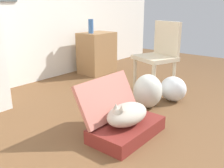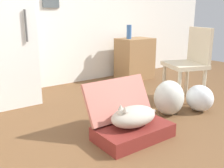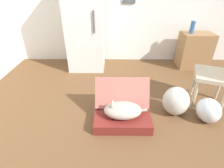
{
  "view_description": "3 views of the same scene",
  "coord_description": "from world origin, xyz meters",
  "px_view_note": "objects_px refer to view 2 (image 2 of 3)",
  "views": [
    {
      "loc": [
        -1.9,
        -1.01,
        1.11
      ],
      "look_at": [
        -0.12,
        0.44,
        0.39
      ],
      "focal_mm": 40.52,
      "sensor_mm": 36.0,
      "label": 1
    },
    {
      "loc": [
        -1.66,
        -1.44,
        1.08
      ],
      "look_at": [
        -0.29,
        0.44,
        0.44
      ],
      "focal_mm": 41.63,
      "sensor_mm": 36.0,
      "label": 2
    },
    {
      "loc": [
        -0.38,
        -1.43,
        1.5
      ],
      "look_at": [
        -0.4,
        0.61,
        0.29
      ],
      "focal_mm": 27.65,
      "sensor_mm": 36.0,
      "label": 3
    }
  ],
  "objects_px": {
    "plastic_bag_white": "(169,98)",
    "suitcase_base": "(133,132)",
    "plastic_bag_clear": "(200,98)",
    "side_table": "(135,58)",
    "cat": "(133,116)",
    "chair": "(190,61)",
    "refrigerator": "(1,33)",
    "vase_tall": "(129,32)"
  },
  "relations": [
    {
      "from": "cat",
      "to": "vase_tall",
      "type": "xyz_separation_m",
      "value": [
        1.34,
        1.69,
        0.58
      ]
    },
    {
      "from": "suitcase_base",
      "to": "chair",
      "type": "bearing_deg",
      "value": 17.86
    },
    {
      "from": "plastic_bag_white",
      "to": "refrigerator",
      "type": "xyz_separation_m",
      "value": [
        -1.32,
        1.44,
        0.67
      ]
    },
    {
      "from": "refrigerator",
      "to": "plastic_bag_white",
      "type": "bearing_deg",
      "value": -47.49
    },
    {
      "from": "suitcase_base",
      "to": "plastic_bag_clear",
      "type": "bearing_deg",
      "value": 4.39
    },
    {
      "from": "cat",
      "to": "plastic_bag_clear",
      "type": "height_order",
      "value": "cat"
    },
    {
      "from": "plastic_bag_white",
      "to": "refrigerator",
      "type": "relative_size",
      "value": 0.22
    },
    {
      "from": "suitcase_base",
      "to": "vase_tall",
      "type": "height_order",
      "value": "vase_tall"
    },
    {
      "from": "plastic_bag_white",
      "to": "plastic_bag_clear",
      "type": "relative_size",
      "value": 1.2
    },
    {
      "from": "side_table",
      "to": "chair",
      "type": "height_order",
      "value": "chair"
    },
    {
      "from": "cat",
      "to": "plastic_bag_white",
      "type": "height_order",
      "value": "plastic_bag_white"
    },
    {
      "from": "suitcase_base",
      "to": "chair",
      "type": "height_order",
      "value": "chair"
    },
    {
      "from": "suitcase_base",
      "to": "refrigerator",
      "type": "height_order",
      "value": "refrigerator"
    },
    {
      "from": "plastic_bag_clear",
      "to": "chair",
      "type": "relative_size",
      "value": 0.35
    },
    {
      "from": "cat",
      "to": "side_table",
      "type": "xyz_separation_m",
      "value": [
        1.49,
        1.7,
        0.13
      ]
    },
    {
      "from": "plastic_bag_clear",
      "to": "refrigerator",
      "type": "relative_size",
      "value": 0.19
    },
    {
      "from": "plastic_bag_white",
      "to": "chair",
      "type": "distance_m",
      "value": 0.67
    },
    {
      "from": "refrigerator",
      "to": "vase_tall",
      "type": "height_order",
      "value": "refrigerator"
    },
    {
      "from": "plastic_bag_clear",
      "to": "side_table",
      "type": "bearing_deg",
      "value": 75.24
    },
    {
      "from": "refrigerator",
      "to": "vase_tall",
      "type": "bearing_deg",
      "value": 1.17
    },
    {
      "from": "plastic_bag_white",
      "to": "refrigerator",
      "type": "distance_m",
      "value": 2.06
    },
    {
      "from": "suitcase_base",
      "to": "cat",
      "type": "xyz_separation_m",
      "value": [
        -0.01,
        0.0,
        0.15
      ]
    },
    {
      "from": "plastic_bag_clear",
      "to": "vase_tall",
      "type": "height_order",
      "value": "vase_tall"
    },
    {
      "from": "cat",
      "to": "vase_tall",
      "type": "height_order",
      "value": "vase_tall"
    },
    {
      "from": "side_table",
      "to": "plastic_bag_white",
      "type": "bearing_deg",
      "value": -118.04
    },
    {
      "from": "plastic_bag_white",
      "to": "plastic_bag_clear",
      "type": "distance_m",
      "value": 0.39
    },
    {
      "from": "suitcase_base",
      "to": "refrigerator",
      "type": "bearing_deg",
      "value": 110.91
    },
    {
      "from": "refrigerator",
      "to": "vase_tall",
      "type": "distance_m",
      "value": 1.97
    },
    {
      "from": "plastic_bag_white",
      "to": "side_table",
      "type": "xyz_separation_m",
      "value": [
        0.79,
        1.49,
        0.15
      ]
    },
    {
      "from": "suitcase_base",
      "to": "chair",
      "type": "distance_m",
      "value": 1.39
    },
    {
      "from": "plastic_bag_clear",
      "to": "side_table",
      "type": "relative_size",
      "value": 0.47
    },
    {
      "from": "refrigerator",
      "to": "cat",
      "type": "bearing_deg",
      "value": -69.28
    },
    {
      "from": "plastic_bag_clear",
      "to": "chair",
      "type": "distance_m",
      "value": 0.52
    },
    {
      "from": "vase_tall",
      "to": "plastic_bag_white",
      "type": "bearing_deg",
      "value": -113.71
    },
    {
      "from": "refrigerator",
      "to": "side_table",
      "type": "xyz_separation_m",
      "value": [
        2.11,
        0.05,
        -0.52
      ]
    },
    {
      "from": "plastic_bag_white",
      "to": "suitcase_base",
      "type": "bearing_deg",
      "value": -162.83
    },
    {
      "from": "cat",
      "to": "plastic_bag_clear",
      "type": "bearing_deg",
      "value": 4.34
    },
    {
      "from": "side_table",
      "to": "cat",
      "type": "bearing_deg",
      "value": -131.16
    },
    {
      "from": "plastic_bag_white",
      "to": "plastic_bag_clear",
      "type": "xyz_separation_m",
      "value": [
        0.37,
        -0.13,
        -0.04
      ]
    },
    {
      "from": "suitcase_base",
      "to": "plastic_bag_white",
      "type": "height_order",
      "value": "plastic_bag_white"
    },
    {
      "from": "suitcase_base",
      "to": "side_table",
      "type": "bearing_deg",
      "value": 48.97
    },
    {
      "from": "plastic_bag_clear",
      "to": "vase_tall",
      "type": "distance_m",
      "value": 1.75
    }
  ]
}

